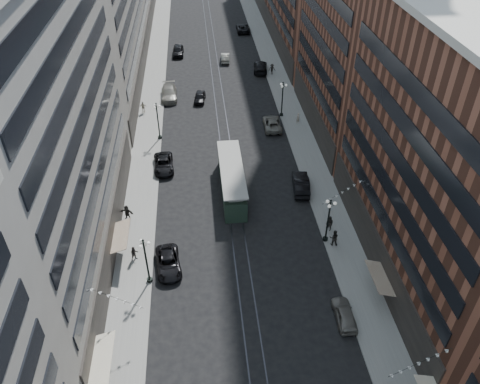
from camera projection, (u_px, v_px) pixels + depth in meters
name	position (u px, v px, depth m)	size (l,w,h in m)	color
ground	(222.00, 119.00, 71.54)	(220.00, 220.00, 0.00)	black
sidewalk_west	(153.00, 93.00, 78.52)	(4.00, 180.00, 0.15)	gray
sidewalk_east	(282.00, 87.00, 80.23)	(4.00, 180.00, 0.15)	gray
rail_west	(214.00, 91.00, 79.36)	(0.12, 180.00, 0.02)	#2D2D33
rail_east	(222.00, 90.00, 79.47)	(0.12, 180.00, 0.02)	#2D2D33
building_west_mid	(43.00, 136.00, 40.38)	(8.00, 36.00, 28.00)	gray
building_east_mid	(440.00, 165.00, 40.30)	(8.00, 30.00, 24.00)	brown
lamppost_sw_far	(146.00, 260.00, 43.69)	(1.03, 1.14, 5.52)	black
lamppost_sw_mid	(158.00, 120.00, 64.99)	(1.03, 1.14, 5.52)	black
lamppost_se_far	(328.00, 219.00, 48.28)	(1.03, 1.14, 5.52)	black
lamppost_se_mid	(282.00, 98.00, 70.36)	(1.03, 1.14, 5.52)	black
streetcar	(232.00, 180.00, 56.27)	(2.73, 12.32, 3.41)	#253A2C
car_2	(168.00, 263.00, 46.65)	(2.34, 5.07, 1.41)	black
car_4	(344.00, 314.00, 41.69)	(1.65, 4.10, 1.40)	slate
pedestrian_2	(134.00, 254.00, 47.29)	(0.80, 0.44, 1.65)	black
car_7	(164.00, 164.00, 60.50)	(2.44, 5.28, 1.47)	black
car_8	(169.00, 93.00, 76.63)	(2.49, 6.13, 1.78)	slate
car_9	(178.00, 51.00, 91.64)	(2.10, 5.23, 1.78)	black
car_10	(301.00, 184.00, 56.89)	(1.84, 5.28, 1.74)	black
car_11	(272.00, 123.00, 68.95)	(2.48, 5.38, 1.50)	slate
car_12	(260.00, 67.00, 85.40)	(2.39, 5.88, 1.71)	black
car_13	(200.00, 97.00, 75.87)	(1.68, 4.18, 1.43)	black
car_14	(225.00, 58.00, 89.22)	(1.54, 4.42, 1.46)	gray
pedestrian_5	(127.00, 212.00, 52.32)	(1.67, 0.48, 1.80)	black
pedestrian_6	(143.00, 107.00, 72.37)	(1.07, 0.49, 1.82)	beige
pedestrian_7	(334.00, 238.00, 48.96)	(0.93, 0.51, 1.91)	black
pedestrian_8	(298.00, 118.00, 69.90)	(0.57, 0.38, 1.57)	beige
pedestrian_9	(272.00, 69.00, 83.89)	(1.24, 0.51, 1.92)	black
car_extra_0	(243.00, 28.00, 102.59)	(2.69, 5.82, 1.62)	black
pedestrian_extra_0	(329.00, 223.00, 50.81)	(0.89, 0.49, 1.82)	black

